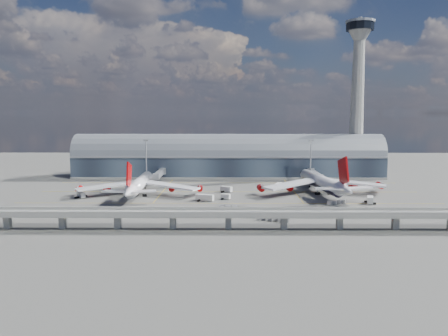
{
  "coord_description": "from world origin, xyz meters",
  "views": [
    {
      "loc": [
        -0.13,
        -208.42,
        41.47
      ],
      "look_at": [
        -2.2,
        10.0,
        14.0
      ],
      "focal_mm": 35.0,
      "sensor_mm": 36.0,
      "label": 1
    }
  ],
  "objects_px": {
    "service_truck_2": "(205,198)",
    "service_truck_5": "(226,189)",
    "floodlight_mast_left": "(146,159)",
    "service_truck_1": "(226,196)",
    "floodlight_mast_right": "(311,159)",
    "airliner_right": "(322,183)",
    "service_truck_4": "(279,186)",
    "airliner_left": "(139,184)",
    "service_truck_3": "(370,200)",
    "cargo_train_2": "(336,202)",
    "control_tower": "(357,98)",
    "service_truck_0": "(81,195)",
    "cargo_train_1": "(273,219)",
    "cargo_train_0": "(228,208)"
  },
  "relations": [
    {
      "from": "service_truck_2",
      "to": "service_truck_5",
      "type": "height_order",
      "value": "service_truck_2"
    },
    {
      "from": "service_truck_0",
      "to": "service_truck_1",
      "type": "relative_size",
      "value": 1.32
    },
    {
      "from": "control_tower",
      "to": "service_truck_2",
      "type": "relative_size",
      "value": 11.47
    },
    {
      "from": "control_tower",
      "to": "service_truck_4",
      "type": "distance_m",
      "value": 93.22
    },
    {
      "from": "floodlight_mast_left",
      "to": "cargo_train_2",
      "type": "bearing_deg",
      "value": -33.79
    },
    {
      "from": "control_tower",
      "to": "service_truck_0",
      "type": "bearing_deg",
      "value": -153.25
    },
    {
      "from": "cargo_train_1",
      "to": "service_truck_3",
      "type": "bearing_deg",
      "value": -75.28
    },
    {
      "from": "control_tower",
      "to": "floodlight_mast_left",
      "type": "distance_m",
      "value": 143.01
    },
    {
      "from": "airliner_right",
      "to": "service_truck_4",
      "type": "relative_size",
      "value": 11.3
    },
    {
      "from": "service_truck_5",
      "to": "service_truck_4",
      "type": "bearing_deg",
      "value": -39.21
    },
    {
      "from": "airliner_right",
      "to": "cargo_train_0",
      "type": "height_order",
      "value": "airliner_right"
    },
    {
      "from": "service_truck_1",
      "to": "service_truck_2",
      "type": "height_order",
      "value": "service_truck_2"
    },
    {
      "from": "airliner_right",
      "to": "airliner_left",
      "type": "bearing_deg",
      "value": 175.87
    },
    {
      "from": "airliner_left",
      "to": "service_truck_5",
      "type": "xyz_separation_m",
      "value": [
        44.06,
        10.96,
        -4.34
      ]
    },
    {
      "from": "service_truck_1",
      "to": "service_truck_3",
      "type": "xyz_separation_m",
      "value": [
        66.92,
        -9.7,
        0.34
      ]
    },
    {
      "from": "service_truck_5",
      "to": "service_truck_1",
      "type": "bearing_deg",
      "value": -149.15
    },
    {
      "from": "floodlight_mast_right",
      "to": "cargo_train_2",
      "type": "bearing_deg",
      "value": -90.37
    },
    {
      "from": "service_truck_5",
      "to": "cargo_train_1",
      "type": "relative_size",
      "value": 0.55
    },
    {
      "from": "floodlight_mast_left",
      "to": "service_truck_2",
      "type": "bearing_deg",
      "value": -56.95
    },
    {
      "from": "floodlight_mast_right",
      "to": "cargo_train_1",
      "type": "bearing_deg",
      "value": -108.32
    },
    {
      "from": "floodlight_mast_right",
      "to": "service_truck_4",
      "type": "distance_m",
      "value": 36.25
    },
    {
      "from": "airliner_right",
      "to": "cargo_train_0",
      "type": "xyz_separation_m",
      "value": [
        -48.82,
        -38.39,
        -4.88
      ]
    },
    {
      "from": "floodlight_mast_left",
      "to": "cargo_train_2",
      "type": "height_order",
      "value": "floodlight_mast_left"
    },
    {
      "from": "floodlight_mast_left",
      "to": "service_truck_1",
      "type": "bearing_deg",
      "value": -48.55
    },
    {
      "from": "service_truck_2",
      "to": "service_truck_5",
      "type": "bearing_deg",
      "value": -3.4
    },
    {
      "from": "floodlight_mast_left",
      "to": "airliner_left",
      "type": "bearing_deg",
      "value": -84.03
    },
    {
      "from": "control_tower",
      "to": "service_truck_0",
      "type": "relative_size",
      "value": 15.76
    },
    {
      "from": "airliner_left",
      "to": "service_truck_4",
      "type": "bearing_deg",
      "value": 14.02
    },
    {
      "from": "service_truck_0",
      "to": "cargo_train_1",
      "type": "height_order",
      "value": "service_truck_0"
    },
    {
      "from": "floodlight_mast_left",
      "to": "service_truck_4",
      "type": "distance_m",
      "value": 82.87
    },
    {
      "from": "airliner_left",
      "to": "cargo_train_1",
      "type": "relative_size",
      "value": 5.68
    },
    {
      "from": "cargo_train_0",
      "to": "cargo_train_2",
      "type": "height_order",
      "value": "cargo_train_0"
    },
    {
      "from": "service_truck_0",
      "to": "service_truck_4",
      "type": "distance_m",
      "value": 104.0
    },
    {
      "from": "floodlight_mast_right",
      "to": "service_truck_5",
      "type": "xyz_separation_m",
      "value": [
        -51.03,
        -35.96,
        -12.09
      ]
    },
    {
      "from": "control_tower",
      "to": "service_truck_3",
      "type": "relative_size",
      "value": 14.37
    },
    {
      "from": "airliner_right",
      "to": "cargo_train_2",
      "type": "bearing_deg",
      "value": -96.18
    },
    {
      "from": "control_tower",
      "to": "cargo_train_2",
      "type": "height_order",
      "value": "control_tower"
    },
    {
      "from": "floodlight_mast_left",
      "to": "service_truck_3",
      "type": "distance_m",
      "value": 133.07
    },
    {
      "from": "floodlight_mast_left",
      "to": "service_truck_4",
      "type": "bearing_deg",
      "value": -18.5
    },
    {
      "from": "floodlight_mast_left",
      "to": "floodlight_mast_right",
      "type": "relative_size",
      "value": 1.0
    },
    {
      "from": "airliner_left",
      "to": "cargo_train_2",
      "type": "bearing_deg",
      "value": -13.75
    },
    {
      "from": "control_tower",
      "to": "cargo_train_1",
      "type": "bearing_deg",
      "value": -118.11
    },
    {
      "from": "service_truck_5",
      "to": "floodlight_mast_left",
      "type": "bearing_deg",
      "value": 85.46
    },
    {
      "from": "control_tower",
      "to": "service_truck_2",
      "type": "height_order",
      "value": "control_tower"
    },
    {
      "from": "floodlight_mast_right",
      "to": "airliner_right",
      "type": "distance_m",
      "value": 41.18
    },
    {
      "from": "service_truck_2",
      "to": "service_truck_1",
      "type": "bearing_deg",
      "value": -45.85
    },
    {
      "from": "floodlight_mast_right",
      "to": "cargo_train_1",
      "type": "xyz_separation_m",
      "value": [
        -32.69,
        -98.71,
        -12.79
      ]
    },
    {
      "from": "service_truck_5",
      "to": "cargo_train_1",
      "type": "xyz_separation_m",
      "value": [
        18.34,
        -62.76,
        -0.7
      ]
    },
    {
      "from": "cargo_train_1",
      "to": "service_truck_2",
      "type": "bearing_deg",
      "value": 15.76
    },
    {
      "from": "airliner_right",
      "to": "service_truck_5",
      "type": "height_order",
      "value": "airliner_right"
    }
  ]
}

